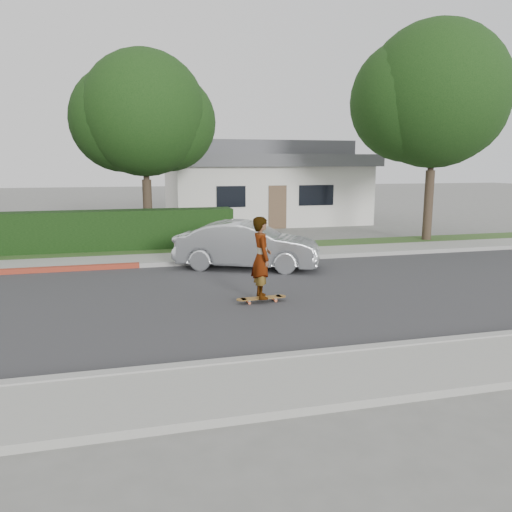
% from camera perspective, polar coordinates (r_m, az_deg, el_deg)
% --- Properties ---
extents(ground, '(120.00, 120.00, 0.00)m').
position_cam_1_polar(ground, '(11.75, -17.57, -5.53)').
color(ground, slate).
rests_on(ground, ground).
extents(road, '(60.00, 8.00, 0.01)m').
position_cam_1_polar(road, '(11.74, -17.57, -5.50)').
color(road, '#2D2D30').
rests_on(road, ground).
extents(curb_near, '(60.00, 0.20, 0.15)m').
position_cam_1_polar(curb_near, '(7.86, -19.16, -13.13)').
color(curb_near, '#9E9E99').
rests_on(curb_near, ground).
extents(sidewalk_near, '(60.00, 1.60, 0.12)m').
position_cam_1_polar(sidewalk_near, '(7.05, -19.74, -16.13)').
color(sidewalk_near, gray).
rests_on(sidewalk_near, ground).
extents(curb_far, '(60.00, 0.20, 0.15)m').
position_cam_1_polar(curb_far, '(15.71, -16.83, -1.21)').
color(curb_far, '#9E9E99').
rests_on(curb_far, ground).
extents(sidewalk_far, '(60.00, 1.60, 0.12)m').
position_cam_1_polar(sidewalk_far, '(16.60, -16.71, -0.64)').
color(sidewalk_far, gray).
rests_on(sidewalk_far, ground).
extents(planting_strip, '(60.00, 1.60, 0.10)m').
position_cam_1_polar(planting_strip, '(18.17, -16.53, 0.28)').
color(planting_strip, '#2D4C1E').
rests_on(planting_strip, ground).
extents(hedge, '(15.00, 1.00, 1.50)m').
position_cam_1_polar(hedge, '(19.02, -25.65, 2.25)').
color(hedge, black).
rests_on(hedge, ground).
extents(tree_center, '(5.66, 4.84, 7.44)m').
position_cam_1_polar(tree_center, '(20.57, -12.73, 15.18)').
color(tree_center, '#33261C').
rests_on(tree_center, ground).
extents(tree_right, '(6.32, 5.60, 8.56)m').
position_cam_1_polar(tree_right, '(21.61, 19.46, 16.54)').
color(tree_right, '#33261C').
rests_on(tree_right, ground).
extents(house, '(10.60, 8.60, 4.30)m').
position_cam_1_polar(house, '(28.25, 0.50, 8.40)').
color(house, beige).
rests_on(house, ground).
extents(skateboard, '(1.19, 0.30, 0.11)m').
position_cam_1_polar(skateboard, '(11.49, 0.62, -4.84)').
color(skateboard, '#E1693E').
rests_on(skateboard, ground).
extents(skateboarder, '(0.46, 0.69, 1.87)m').
position_cam_1_polar(skateboarder, '(11.27, 0.63, -0.18)').
color(skateboarder, white).
rests_on(skateboarder, skateboard).
extents(car_silver, '(4.55, 3.13, 1.42)m').
position_cam_1_polar(car_silver, '(15.09, -0.99, 1.24)').
color(car_silver, silver).
rests_on(car_silver, ground).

